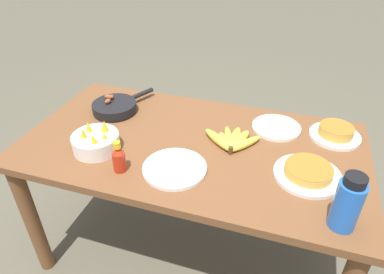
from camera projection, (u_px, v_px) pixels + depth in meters
ground_plane at (192, 246)px, 1.93m from camera, size 14.00×14.00×0.00m
dining_table at (192, 161)px, 1.59m from camera, size 1.51×0.82×0.71m
banana_bunch at (232, 141)px, 1.51m from camera, size 0.27×0.21×0.04m
skillet at (115, 107)px, 1.74m from camera, size 0.23×0.35×0.08m
frittata_plate_center at (335, 133)px, 1.55m from camera, size 0.23×0.23×0.06m
frittata_plate_side at (308, 172)px, 1.32m from camera, size 0.26×0.26×0.05m
empty_plate_near_front at (175, 168)px, 1.37m from camera, size 0.26×0.26×0.02m
empty_plate_far_left at (276, 128)px, 1.62m from camera, size 0.23×0.23×0.02m
fruit_bowl_mango at (96, 142)px, 1.46m from camera, size 0.20×0.20×0.13m
water_bottle at (348, 203)px, 1.08m from camera, size 0.09×0.09×0.21m
hot_sauce_bottle at (119, 158)px, 1.34m from camera, size 0.05×0.05×0.14m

